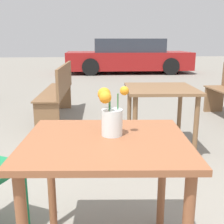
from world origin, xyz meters
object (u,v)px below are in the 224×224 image
bench_near (60,90)px  parked_car (128,57)px  flower_vase (111,118)px  table_back (160,98)px  table_front (106,161)px

bench_near → parked_car: 6.70m
flower_vase → parked_car: parked_car is taller
parked_car → table_back: bearing=-96.5°
table_front → flower_vase: bearing=61.1°
flower_vase → bench_near: (-0.51, 2.93, -0.35)m
bench_near → parked_car: parked_car is taller
flower_vase → parked_car: bearing=80.4°
bench_near → table_back: size_ratio=2.03×
table_back → parked_car: 7.83m
flower_vase → table_back: bearing=65.7°
flower_vase → table_back: size_ratio=0.32×
bench_near → parked_car: (2.08, 6.37, 0.14)m
table_front → bench_near: bench_near is taller
bench_near → flower_vase: bearing=-80.2°
table_front → parked_car: (1.60, 9.36, 0.00)m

